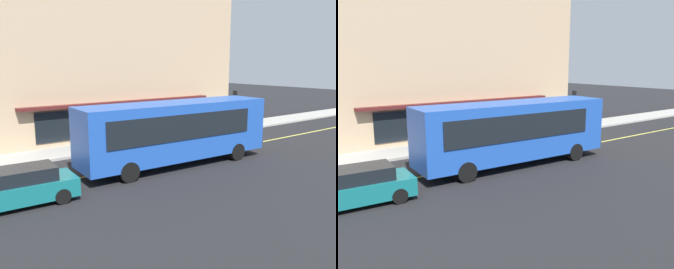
% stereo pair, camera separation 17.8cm
% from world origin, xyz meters
% --- Properties ---
extents(ground, '(120.00, 120.00, 0.00)m').
position_xyz_m(ground, '(0.00, 0.00, 0.00)').
color(ground, black).
extents(sidewalk, '(80.00, 2.85, 0.15)m').
position_xyz_m(sidewalk, '(0.00, 5.11, 0.07)').
color(sidewalk, '#9E9B93').
rests_on(sidewalk, ground).
extents(lane_centre_stripe, '(36.00, 0.16, 0.01)m').
position_xyz_m(lane_centre_stripe, '(0.00, 0.00, 0.00)').
color(lane_centre_stripe, '#D8D14C').
rests_on(lane_centre_stripe, ground).
extents(storefront_building, '(21.41, 11.24, 12.38)m').
position_xyz_m(storefront_building, '(-1.12, 11.85, 6.18)').
color(storefront_building, tan).
rests_on(storefront_building, ground).
extents(bus, '(11.22, 2.97, 3.50)m').
position_xyz_m(bus, '(-2.07, -1.02, 1.99)').
color(bus, '#1E4CAD').
rests_on(bus, ground).
extents(traffic_light, '(0.30, 0.52, 3.20)m').
position_xyz_m(traffic_light, '(8.02, 4.17, 2.53)').
color(traffic_light, '#2D2D33').
rests_on(traffic_light, sidewalk).
extents(car_navy, '(4.31, 1.87, 1.52)m').
position_xyz_m(car_navy, '(1.87, 2.44, 0.74)').
color(car_navy, navy).
rests_on(car_navy, ground).
extents(car_teal, '(4.39, 2.04, 1.52)m').
position_xyz_m(car_teal, '(-10.50, -1.83, 0.74)').
color(car_teal, '#14666B').
rests_on(car_teal, ground).
extents(pedestrian_mid_block, '(0.34, 0.34, 1.75)m').
position_xyz_m(pedestrian_mid_block, '(3.39, 6.02, 1.21)').
color(pedestrian_mid_block, black).
rests_on(pedestrian_mid_block, sidewalk).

